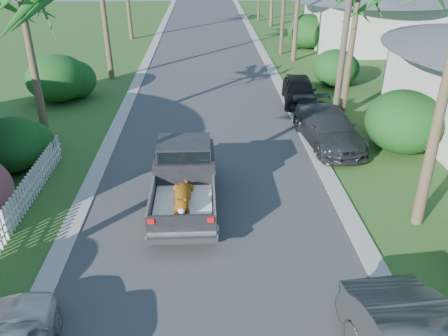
{
  "coord_description": "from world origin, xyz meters",
  "views": [
    {
      "loc": [
        -0.14,
        -5.08,
        7.8
      ],
      "look_at": [
        0.39,
        7.03,
        1.4
      ],
      "focal_mm": 35.0,
      "sensor_mm": 36.0,
      "label": 1
    }
  ],
  "objects_px": {
    "house_right_far": "(372,20)",
    "parked_car_rm": "(328,128)",
    "utility_pole_b": "(346,27)",
    "pickup_truck": "(185,174)",
    "parked_car_rf": "(299,91)"
  },
  "relations": [
    {
      "from": "house_right_far",
      "to": "parked_car_rm",
      "type": "bearing_deg",
      "value": -113.7
    },
    {
      "from": "house_right_far",
      "to": "utility_pole_b",
      "type": "relative_size",
      "value": 1.0
    },
    {
      "from": "pickup_truck",
      "to": "parked_car_rf",
      "type": "distance_m",
      "value": 11.07
    },
    {
      "from": "pickup_truck",
      "to": "parked_car_rm",
      "type": "xyz_separation_m",
      "value": [
        5.88,
        4.37,
        -0.3
      ]
    },
    {
      "from": "parked_car_rm",
      "to": "house_right_far",
      "type": "bearing_deg",
      "value": 60.0
    },
    {
      "from": "pickup_truck",
      "to": "parked_car_rf",
      "type": "xyz_separation_m",
      "value": [
        5.65,
        9.51,
        -0.32
      ]
    },
    {
      "from": "parked_car_rm",
      "to": "house_right_far",
      "type": "relative_size",
      "value": 0.54
    },
    {
      "from": "pickup_truck",
      "to": "parked_car_rf",
      "type": "bearing_deg",
      "value": 59.3
    },
    {
      "from": "pickup_truck",
      "to": "parked_car_rf",
      "type": "height_order",
      "value": "pickup_truck"
    },
    {
      "from": "parked_car_rm",
      "to": "utility_pole_b",
      "type": "relative_size",
      "value": 0.54
    },
    {
      "from": "parked_car_rm",
      "to": "parked_car_rf",
      "type": "distance_m",
      "value": 5.15
    },
    {
      "from": "pickup_truck",
      "to": "parked_car_rm",
      "type": "height_order",
      "value": "pickup_truck"
    },
    {
      "from": "parked_car_rm",
      "to": "parked_car_rf",
      "type": "bearing_deg",
      "value": 86.24
    },
    {
      "from": "pickup_truck",
      "to": "utility_pole_b",
      "type": "relative_size",
      "value": 0.57
    },
    {
      "from": "pickup_truck",
      "to": "parked_car_rf",
      "type": "relative_size",
      "value": 1.26
    }
  ]
}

